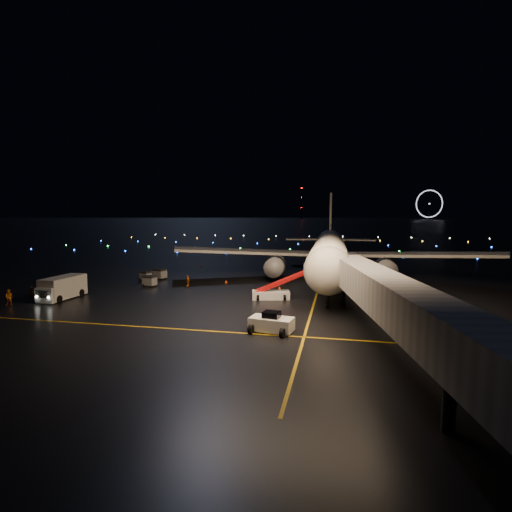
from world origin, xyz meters
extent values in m
plane|color=black|center=(0.00, 300.00, 0.00)|extent=(2000.00, 2000.00, 0.00)
cube|color=#CC9D0A|center=(12.00, 15.00, 0.01)|extent=(0.25, 80.00, 0.02)
cube|color=#CC9D0A|center=(-5.00, -10.00, 0.01)|extent=(60.00, 0.25, 0.02)
cube|color=silver|center=(8.76, -8.84, 0.98)|extent=(4.42, 2.83, 1.96)
cube|color=silver|center=(-20.95, 0.15, 1.50)|extent=(2.82, 8.24, 3.01)
imported|color=orange|center=(-24.25, -1.72, 0.92)|extent=(0.79, 0.78, 1.84)
imported|color=orange|center=(-24.99, -4.58, 0.98)|extent=(1.19, 1.10, 1.96)
imported|color=orange|center=(-8.15, 12.14, 0.86)|extent=(1.05, 0.95, 1.72)
cone|color=#FA4B0E|center=(6.27, 12.73, 0.24)|extent=(0.49, 0.49, 0.47)
cone|color=#FA4B0E|center=(3.49, 24.73, 0.28)|extent=(0.58, 0.58, 0.56)
cone|color=#FA4B0E|center=(-3.04, 16.04, 0.27)|extent=(0.54, 0.54, 0.53)
cone|color=#FA4B0E|center=(-13.45, 33.18, 0.25)|extent=(0.54, 0.54, 0.49)
cylinder|color=black|center=(-60.00, 740.00, 32.00)|extent=(1.80, 1.80, 64.00)
cube|color=gray|center=(-13.94, 10.90, 0.82)|extent=(2.18, 1.75, 1.63)
cube|color=gray|center=(-17.10, 15.72, 0.78)|extent=(2.19, 1.90, 1.56)
cube|color=gray|center=(-15.39, 17.60, 0.88)|extent=(2.48, 2.15, 1.77)
camera|label=1|loc=(15.04, -45.82, 11.36)|focal=28.00mm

